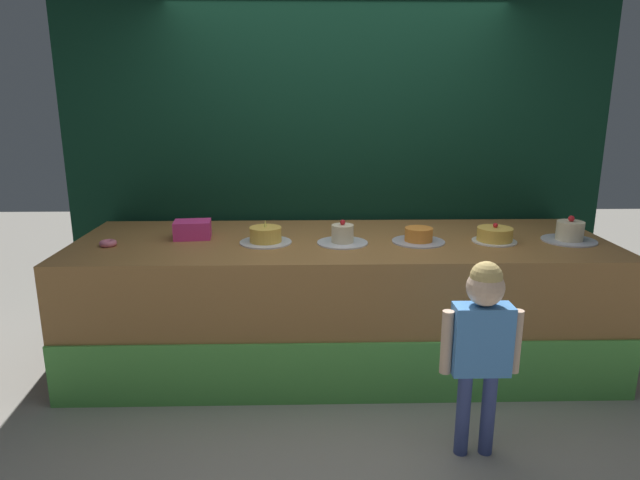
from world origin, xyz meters
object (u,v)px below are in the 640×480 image
donut (108,243)px  cake_far_right (570,233)px  cake_far_left (266,236)px  cake_left (343,236)px  cake_right (495,235)px  child_figure (482,333)px  cake_center (419,236)px  pink_box (193,230)px

donut → cake_far_right: bearing=1.0°
cake_far_left → cake_left: (0.51, -0.03, 0.00)m
cake_left → cake_right: size_ratio=1.15×
cake_far_right → child_figure: bearing=-131.2°
child_figure → cake_far_left: bearing=138.3°
donut → cake_far_right: size_ratio=0.31×
child_figure → cake_right: bearing=69.3°
donut → cake_far_left: (1.02, 0.06, 0.03)m
cake_left → cake_center: (0.51, 0.02, -0.01)m
pink_box → cake_far_left: bearing=-15.6°
cake_center → cake_far_right: bearing=0.2°
donut → cake_far_right: cake_far_right is taller
cake_far_left → cake_center: bearing=-0.4°
cake_far_left → cake_far_right: bearing=-0.1°
pink_box → cake_center: pink_box is taller
cake_far_left → cake_right: (1.52, -0.01, -0.00)m
donut → cake_center: size_ratio=0.32×
child_figure → cake_left: child_figure is taller
child_figure → cake_far_right: cake_far_right is taller
child_figure → cake_center: bearing=97.2°
child_figure → cake_far_left: 1.55m
cake_far_right → cake_far_left: bearing=179.9°
pink_box → cake_far_left: (0.51, -0.14, -0.01)m
pink_box → cake_far_right: (2.54, -0.15, -0.00)m
cake_center → cake_right: 0.51m
cake_far_left → cake_left: cake_left is taller
pink_box → cake_far_left: 0.53m
pink_box → cake_left: size_ratio=0.73×
pink_box → cake_right: 2.04m
cake_center → cake_right: cake_right is taller
child_figure → pink_box: 2.03m
cake_right → pink_box: bearing=175.7°
child_figure → donut: (-2.16, 0.96, 0.23)m
donut → cake_far_left: size_ratio=0.32×
pink_box → cake_far_right: 2.54m
cake_right → donut: bearing=-179.0°
child_figure → pink_box: size_ratio=4.31×
child_figure → cake_center: size_ratio=3.02×
cake_center → cake_left: bearing=-177.8°
cake_far_left → cake_center: size_ratio=0.99×
pink_box → cake_far_right: cake_far_right is taller
pink_box → cake_far_left: size_ratio=0.71×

